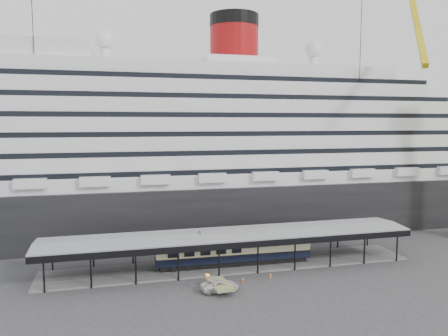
{
  "coord_description": "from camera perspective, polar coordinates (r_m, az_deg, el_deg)",
  "views": [
    {
      "loc": [
        -17.11,
        -57.24,
        21.67
      ],
      "look_at": [
        -0.34,
        8.0,
        14.73
      ],
      "focal_mm": 35.0,
      "sensor_mm": 36.0,
      "label": 1
    }
  ],
  "objects": [
    {
      "name": "traffic_cone_mid",
      "position": [
        59.41,
        1.6,
        -15.16
      ],
      "size": [
        0.46,
        0.46,
        0.69
      ],
      "rotation": [
        0.0,
        0.0,
        0.36
      ],
      "color": "#D85A0C",
      "rests_on": "ground"
    },
    {
      "name": "platform_canopy",
      "position": [
        67.37,
        0.93,
        -10.77
      ],
      "size": [
        56.0,
        9.18,
        5.3
      ],
      "color": "slate",
      "rests_on": "ground"
    },
    {
      "name": "port_truck",
      "position": [
        58.55,
        -0.55,
        -15.11
      ],
      "size": [
        5.21,
        2.78,
        1.39
      ],
      "primitive_type": "imported",
      "rotation": [
        0.0,
        0.0,
        1.67
      ],
      "color": "silver",
      "rests_on": "ground"
    },
    {
      "name": "cruise_ship",
      "position": [
        90.93,
        -3.54,
        3.78
      ],
      "size": [
        130.0,
        30.0,
        43.9
      ],
      "color": "black",
      "rests_on": "ground"
    },
    {
      "name": "ground",
      "position": [
        63.55,
        2.16,
        -14.06
      ],
      "size": [
        200.0,
        200.0,
        0.0
      ],
      "primitive_type": "plane",
      "color": "#333335",
      "rests_on": "ground"
    },
    {
      "name": "traffic_cone_right",
      "position": [
        63.59,
        6.08,
        -13.75
      ],
      "size": [
        0.45,
        0.45,
        0.69
      ],
      "rotation": [
        0.0,
        0.0,
        0.31
      ],
      "color": "orange",
      "rests_on": "ground"
    },
    {
      "name": "traffic_cone_left",
      "position": [
        61.56,
        2.49,
        -14.41
      ],
      "size": [
        0.41,
        0.41,
        0.66
      ],
      "rotation": [
        0.0,
        0.0,
        0.21
      ],
      "color": "#F5320D",
      "rests_on": "ground"
    },
    {
      "name": "pullman_carriage",
      "position": [
        67.36,
        1.29,
        -10.38
      ],
      "size": [
        23.72,
        3.69,
        23.22
      ],
      "rotation": [
        0.0,
        0.0,
        -0.03
      ],
      "color": "black",
      "rests_on": "ground"
    }
  ]
}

